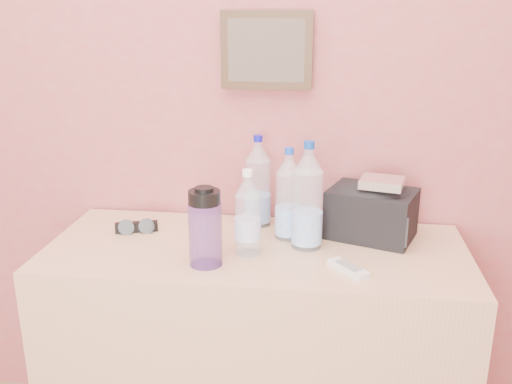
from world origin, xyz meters
TOP-DOWN VIEW (x-y plane):
  - picture_frame at (0.19, 1.98)m, footprint 0.30×0.03m
  - dresser at (0.19, 1.71)m, footprint 1.31×0.55m
  - pet_large_b at (0.18, 1.91)m, footprint 0.08×0.08m
  - pet_large_c at (0.29, 1.80)m, footprint 0.08×0.08m
  - pet_large_d at (0.35, 1.73)m, footprint 0.09×0.09m
  - pet_small at (0.18, 1.66)m, footprint 0.08×0.08m
  - nalgene_bottle at (0.07, 1.57)m, footprint 0.10×0.10m
  - sunglasses at (-0.22, 1.78)m, footprint 0.15×0.09m
  - ac_remote at (0.48, 1.57)m, footprint 0.12×0.13m
  - toiletry_bag at (0.55, 1.84)m, footprint 0.31×0.27m
  - foil_packet at (0.58, 1.81)m, footprint 0.15×0.14m

SIDE VIEW (x-z plane):
  - dresser at x=0.19m, z-range 0.00..0.82m
  - ac_remote at x=0.48m, z-range 0.82..0.84m
  - sunglasses at x=-0.22m, z-range 0.82..0.86m
  - toiletry_bag at x=0.55m, z-range 0.82..1.00m
  - nalgene_bottle at x=0.07m, z-range 0.82..1.05m
  - pet_small at x=0.18m, z-range 0.80..1.07m
  - pet_large_c at x=0.29m, z-range 0.80..1.10m
  - pet_large_b at x=0.18m, z-range 0.80..1.11m
  - pet_large_d at x=0.35m, z-range 0.80..1.14m
  - foil_packet at x=0.58m, z-range 1.00..1.03m
  - picture_frame at x=0.19m, z-range 1.27..1.52m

